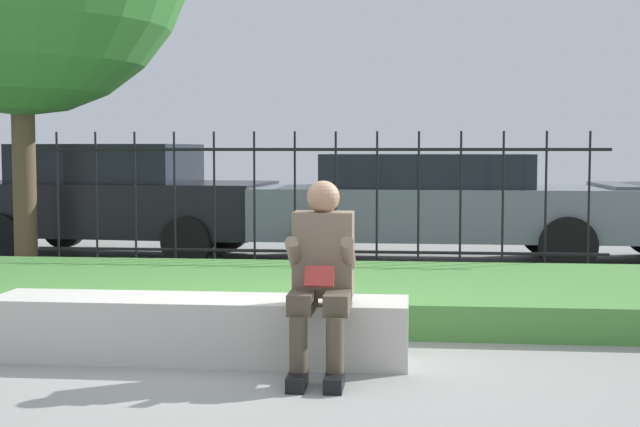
# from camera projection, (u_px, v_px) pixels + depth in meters

# --- Properties ---
(ground_plane) EXTENTS (60.00, 60.00, 0.00)m
(ground_plane) POSITION_uv_depth(u_px,v_px,m) (257.00, 361.00, 5.98)
(ground_plane) COLOR gray
(stone_bench) EXTENTS (2.80, 0.54, 0.42)m
(stone_bench) POSITION_uv_depth(u_px,v_px,m) (200.00, 332.00, 6.00)
(stone_bench) COLOR beige
(stone_bench) RESTS_ON ground_plane
(person_seated_reader) EXTENTS (0.42, 0.73, 1.22)m
(person_seated_reader) POSITION_uv_depth(u_px,v_px,m) (322.00, 271.00, 5.58)
(person_seated_reader) COLOR black
(person_seated_reader) RESTS_ON ground_plane
(grass_berm) EXTENTS (8.15, 2.58, 0.27)m
(grass_berm) POSITION_uv_depth(u_px,v_px,m) (296.00, 293.00, 7.94)
(grass_berm) COLOR #4C893D
(grass_berm) RESTS_ON ground_plane
(iron_fence) EXTENTS (6.15, 0.03, 1.61)m
(iron_fence) POSITION_uv_depth(u_px,v_px,m) (315.00, 203.00, 9.52)
(iron_fence) COLOR black
(iron_fence) RESTS_ON ground_plane
(car_parked_center) EXTENTS (4.58, 1.96, 1.36)m
(car_parked_center) POSITION_uv_depth(u_px,v_px,m) (436.00, 203.00, 11.06)
(car_parked_center) COLOR slate
(car_parked_center) RESTS_ON ground_plane
(car_parked_left) EXTENTS (4.04, 2.13, 1.48)m
(car_parked_left) POSITION_uv_depth(u_px,v_px,m) (117.00, 198.00, 11.72)
(car_parked_left) COLOR black
(car_parked_left) RESTS_ON ground_plane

